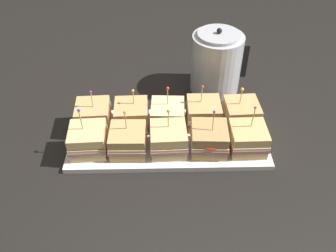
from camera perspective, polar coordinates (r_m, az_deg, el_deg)
ground_plane at (r=1.23m, az=0.00°, el=-2.25°), size 6.00×6.00×0.00m
serving_platter at (r=1.23m, az=0.00°, el=-1.95°), size 0.67×0.29×0.02m
sandwich_front_far_left at (r=1.17m, az=-12.68°, el=-2.26°), size 0.12×0.12×0.17m
sandwich_front_left at (r=1.15m, az=-6.43°, el=-2.35°), size 0.12×0.12×0.16m
sandwich_front_center at (r=1.14m, az=-0.06°, el=-2.20°), size 0.12×0.12×0.16m
sandwich_front_right at (r=1.15m, az=6.61°, el=-2.11°), size 0.12×0.12×0.17m
sandwich_front_far_right at (r=1.18m, az=12.67°, el=-1.98°), size 0.12×0.12×0.17m
sandwich_back_far_left at (r=1.27m, az=-11.90°, el=1.72°), size 0.13×0.13×0.15m
sandwich_back_left at (r=1.25m, az=-5.87°, el=1.79°), size 0.12×0.12×0.14m
sandwich_back_center at (r=1.24m, az=0.01°, el=1.78°), size 0.12×0.12×0.16m
sandwich_back_right at (r=1.25m, az=5.72°, el=2.04°), size 0.12×0.12×0.16m
sandwich_back_far_right at (r=1.27m, az=11.66°, el=1.90°), size 0.12×0.13×0.16m
kettle_steel at (r=1.42m, az=7.76°, el=10.09°), size 0.22×0.20×0.26m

